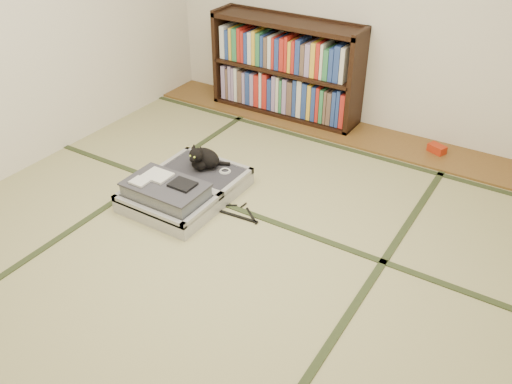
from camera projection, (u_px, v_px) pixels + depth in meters
The scene contains 10 objects.
floor at pixel (223, 244), 3.70m from camera, with size 4.50×4.50×0.00m, color tan.
wood_strip at pixel (344, 131), 5.11m from camera, with size 4.00×0.50×0.02m, color brown.
red_item at pixel (437, 149), 4.73m from camera, with size 0.15×0.09×0.07m, color #AB270D.
room_shell at pixel (214, 30), 2.90m from camera, with size 4.50×4.50×4.50m.
tatami_borders at pixel (261, 209), 4.05m from camera, with size 4.00×4.50×0.01m.
bookcase at pixel (286, 70), 5.22m from camera, with size 1.50×0.34×0.96m.
suitcase at pixel (182, 190), 4.10m from camera, with size 0.67×0.89×0.26m.
cat at pixel (203, 158), 4.25m from camera, with size 0.30×0.30×0.24m.
cable_coil at pixel (225, 171), 4.25m from camera, with size 0.09×0.09×0.02m.
hanger at pixel (235, 213), 4.00m from camera, with size 0.43×0.21×0.01m.
Camera 1 is at (1.73, -2.34, 2.32)m, focal length 38.00 mm.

